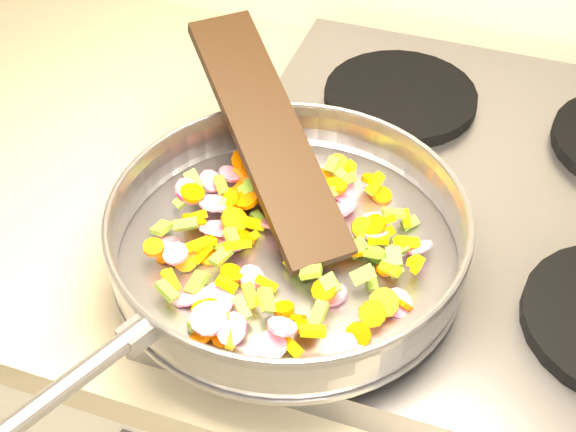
% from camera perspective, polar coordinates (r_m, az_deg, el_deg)
% --- Properties ---
extents(cooktop, '(0.60, 0.60, 0.04)m').
position_cam_1_polar(cooktop, '(0.92, 14.27, 0.31)').
color(cooktop, '#939399').
rests_on(cooktop, counter_top).
extents(grate_fl, '(0.19, 0.19, 0.02)m').
position_cam_1_polar(grate_fl, '(0.81, 3.41, -2.46)').
color(grate_fl, black).
rests_on(grate_fl, cooktop).
extents(grate_bl, '(0.19, 0.19, 0.02)m').
position_cam_1_polar(grate_bl, '(1.02, 7.99, 8.40)').
color(grate_bl, black).
rests_on(grate_bl, cooktop).
extents(saute_pan, '(0.39, 0.53, 0.06)m').
position_cam_1_polar(saute_pan, '(0.77, -0.09, -1.22)').
color(saute_pan, '#9E9EA5').
rests_on(saute_pan, grate_fl).
extents(vegetable_heap, '(0.27, 0.29, 0.05)m').
position_cam_1_polar(vegetable_heap, '(0.79, -0.40, -1.24)').
color(vegetable_heap, olive).
rests_on(vegetable_heap, saute_pan).
extents(wooden_spatula, '(0.24, 0.26, 0.12)m').
position_cam_1_polar(wooden_spatula, '(0.81, -1.46, 5.87)').
color(wooden_spatula, black).
rests_on(wooden_spatula, saute_pan).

